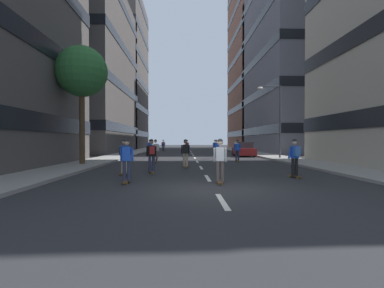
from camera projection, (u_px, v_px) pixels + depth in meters
name	position (u px, v px, depth m)	size (l,w,h in m)	color
ground_plane	(193.00, 155.00, 33.76)	(141.70, 141.70, 0.00)	#28282B
sidewalk_left	(129.00, 153.00, 36.49)	(2.84, 64.94, 0.14)	gray
sidewalk_right	(254.00, 153.00, 36.94)	(2.84, 64.94, 0.14)	gray
lane_markings	(193.00, 154.00, 35.64)	(0.16, 57.20, 0.01)	silver
building_left_mid	(80.00, 73.00, 40.72)	(12.59, 21.00, 22.15)	#4C4744
building_left_far	(112.00, 74.00, 58.64)	(12.59, 18.02, 29.77)	#4C4744
building_right_mid	(300.00, 63.00, 41.59)	(12.59, 20.22, 25.38)	slate
building_right_far	(265.00, 63.00, 59.50)	(12.59, 18.90, 34.79)	brown
parked_car_near	(244.00, 150.00, 30.84)	(1.82, 4.40, 1.52)	maroon
street_tree_near	(82.00, 72.00, 19.41)	(3.38, 3.38, 7.86)	#4C3823
streetlamp_right	(276.00, 113.00, 26.19)	(2.13, 0.30, 6.50)	#3F3F44
skater_0	(156.00, 149.00, 22.35)	(0.54, 0.91, 1.78)	brown
skater_1	(163.00, 145.00, 42.24)	(0.55, 0.92, 1.78)	brown
skater_2	(124.00, 154.00, 14.35)	(0.57, 0.92, 1.78)	brown
skater_3	(215.00, 146.00, 34.59)	(0.54, 0.91, 1.78)	brown
skater_4	(185.00, 152.00, 18.14)	(0.54, 0.91, 1.78)	brown
skater_5	(127.00, 159.00, 11.59)	(0.53, 0.90, 1.78)	brown
skater_6	(216.00, 148.00, 26.99)	(0.56, 0.92, 1.78)	brown
skater_7	(220.00, 159.00, 11.47)	(0.55, 0.92, 1.78)	brown
skater_8	(150.00, 146.00, 35.14)	(0.55, 0.91, 1.78)	brown
skater_9	(295.00, 156.00, 13.25)	(0.57, 0.92, 1.78)	brown
skater_10	(152.00, 154.00, 15.08)	(0.57, 0.92, 1.78)	brown
skater_11	(187.00, 146.00, 36.99)	(0.55, 0.91, 1.78)	brown
skater_12	(237.00, 149.00, 23.33)	(0.53, 0.90, 1.78)	brown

